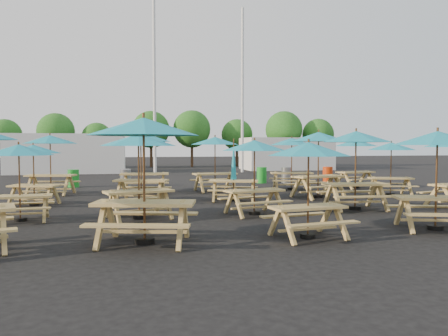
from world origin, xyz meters
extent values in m
plane|color=black|center=(0.00, 0.00, 0.00)|extent=(120.00, 120.00, 0.00)
cube|color=#A48549|center=(-6.44, -3.00, 0.66)|extent=(1.64, 0.76, 0.05)
cube|color=#A48549|center=(-6.39, -3.58, 0.40)|extent=(1.61, 0.37, 0.04)
cube|color=#A48549|center=(-6.49, -2.41, 0.40)|extent=(1.61, 0.37, 0.04)
cylinder|color=black|center=(-6.44, -3.00, 0.04)|extent=(0.32, 0.32, 0.09)
cylinder|color=brown|center=(-6.44, -3.00, 1.02)|extent=(0.04, 0.04, 2.04)
cone|color=teal|center=(-6.44, -3.00, 1.88)|extent=(1.94, 1.94, 0.28)
cube|color=#A48549|center=(-6.73, 0.16, 0.65)|extent=(1.70, 1.07, 0.05)
cube|color=#A48549|center=(-6.91, -0.40, 0.40)|extent=(1.58, 0.69, 0.04)
cube|color=#A48549|center=(-6.55, 0.71, 0.40)|extent=(1.58, 0.69, 0.04)
cylinder|color=black|center=(-6.73, 0.16, 0.04)|extent=(0.32, 0.32, 0.09)
cylinder|color=brown|center=(-6.73, 0.16, 1.01)|extent=(0.04, 0.04, 2.03)
cone|color=teal|center=(-6.73, 0.16, 1.87)|extent=(2.23, 2.23, 0.28)
cube|color=#A48549|center=(-6.75, 3.38, 0.78)|extent=(2.01, 1.13, 0.06)
cube|color=#A48549|center=(-6.90, 2.71, 0.47)|extent=(1.91, 0.66, 0.04)
cube|color=#A48549|center=(-6.60, 4.06, 0.47)|extent=(1.91, 0.66, 0.04)
cylinder|color=black|center=(-6.75, 3.38, 0.05)|extent=(0.38, 0.38, 0.11)
cylinder|color=brown|center=(-6.75, 3.38, 1.21)|extent=(0.05, 0.05, 2.42)
cone|color=teal|center=(-6.75, 3.38, 2.23)|extent=(2.53, 2.53, 0.34)
cube|color=#A48549|center=(-3.33, -6.33, 0.83)|extent=(2.14, 1.26, 0.07)
cube|color=#A48549|center=(-3.51, -7.05, 0.50)|extent=(2.02, 0.77, 0.04)
cube|color=#A48549|center=(-3.15, -5.62, 0.50)|extent=(2.02, 0.77, 0.04)
cylinder|color=black|center=(-3.33, -6.33, 0.06)|extent=(0.40, 0.40, 0.11)
cylinder|color=brown|center=(-3.33, -6.33, 1.29)|extent=(0.05, 0.05, 2.57)
cone|color=teal|center=(-3.33, -6.33, 2.37)|extent=(2.75, 2.75, 0.36)
cube|color=#A48549|center=(-3.38, -3.25, 0.75)|extent=(1.94, 1.21, 0.06)
cube|color=#A48549|center=(-3.18, -3.89, 0.45)|extent=(1.81, 0.77, 0.04)
cube|color=#A48549|center=(-3.57, -2.62, 0.45)|extent=(1.81, 0.77, 0.04)
cylinder|color=black|center=(-3.38, -3.25, 0.05)|extent=(0.36, 0.36, 0.10)
cylinder|color=brown|center=(-3.38, -3.25, 1.16)|extent=(0.04, 0.04, 2.32)
cone|color=teal|center=(-3.38, -3.25, 2.14)|extent=(2.55, 2.55, 0.32)
cube|color=#A48549|center=(-3.23, 0.29, 0.76)|extent=(1.97, 1.23, 0.06)
cube|color=#A48549|center=(-3.43, -0.36, 0.46)|extent=(1.84, 0.79, 0.04)
cube|color=#A48549|center=(-3.04, 0.93, 0.46)|extent=(1.84, 0.79, 0.04)
cylinder|color=black|center=(-3.23, 0.29, 0.05)|extent=(0.37, 0.37, 0.10)
cylinder|color=brown|center=(-3.23, 0.29, 1.18)|extent=(0.05, 0.05, 2.36)
cone|color=teal|center=(-3.23, 0.29, 2.17)|extent=(2.59, 2.59, 0.33)
cube|color=#A48549|center=(-3.03, 3.08, 0.81)|extent=(2.02, 0.91, 0.07)
cube|color=#A48549|center=(-3.08, 2.36, 0.49)|extent=(1.99, 0.42, 0.04)
cube|color=#A48549|center=(-2.98, 3.80, 0.49)|extent=(1.99, 0.42, 0.04)
cylinder|color=black|center=(-3.03, 3.08, 0.05)|extent=(0.39, 0.39, 0.11)
cylinder|color=brown|center=(-3.03, 3.08, 1.26)|extent=(0.05, 0.05, 2.52)
cone|color=teal|center=(-3.03, 3.08, 2.32)|extent=(2.37, 2.37, 0.35)
cube|color=#A48549|center=(0.12, -6.53, 0.67)|extent=(1.71, 0.87, 0.05)
cube|color=#A48549|center=(0.21, -7.12, 0.41)|extent=(1.65, 0.46, 0.04)
cube|color=#A48549|center=(0.03, -5.94, 0.41)|extent=(1.65, 0.46, 0.04)
cylinder|color=black|center=(0.12, -6.53, 0.05)|extent=(0.33, 0.33, 0.09)
cylinder|color=brown|center=(0.12, -6.53, 1.04)|extent=(0.04, 0.04, 2.08)
cone|color=teal|center=(0.12, -6.53, 1.92)|extent=(2.08, 2.08, 0.29)
cube|color=#A48549|center=(-0.12, -3.22, 0.70)|extent=(1.79, 1.00, 0.06)
cube|color=#A48549|center=(0.01, -3.82, 0.42)|extent=(1.70, 0.59, 0.04)
cube|color=#A48549|center=(-0.25, -2.61, 0.42)|extent=(1.70, 0.59, 0.04)
cylinder|color=black|center=(-0.12, -3.22, 0.05)|extent=(0.34, 0.34, 0.09)
cylinder|color=brown|center=(-0.12, -3.22, 1.08)|extent=(0.04, 0.04, 2.16)
cone|color=teal|center=(-0.12, -3.22, 1.99)|extent=(2.25, 2.25, 0.30)
cube|color=#A48549|center=(0.01, -0.09, 0.72)|extent=(1.86, 1.13, 0.06)
cube|color=#A48549|center=(-0.16, -0.70, 0.44)|extent=(1.74, 0.71, 0.04)
cube|color=#A48549|center=(0.19, 0.53, 0.44)|extent=(1.74, 0.71, 0.04)
cylinder|color=black|center=(0.01, -0.09, 0.05)|extent=(0.35, 0.35, 0.10)
cylinder|color=brown|center=(0.01, -0.09, 1.11)|extent=(0.04, 0.04, 2.23)
cone|color=teal|center=(0.01, -0.09, 1.50)|extent=(0.21, 0.21, 1.45)
cube|color=#A48549|center=(-0.03, 3.22, 0.76)|extent=(1.94, 0.98, 0.06)
cube|color=#A48549|center=(0.07, 2.54, 0.46)|extent=(1.88, 0.52, 0.04)
cube|color=#A48549|center=(-0.12, 3.89, 0.46)|extent=(1.88, 0.52, 0.04)
cylinder|color=black|center=(-0.03, 3.22, 0.05)|extent=(0.37, 0.37, 0.10)
cylinder|color=brown|center=(-0.03, 3.22, 1.19)|extent=(0.05, 0.05, 2.37)
cone|color=teal|center=(-0.03, 3.22, 2.19)|extent=(2.36, 2.36, 0.33)
cube|color=#A48549|center=(3.44, -6.29, 0.76)|extent=(1.97, 1.22, 0.06)
cube|color=#A48549|center=(3.24, -6.94, 0.46)|extent=(1.83, 0.78, 0.04)
cube|color=#A48549|center=(3.63, -5.65, 0.46)|extent=(1.83, 0.78, 0.04)
cylinder|color=black|center=(3.44, -6.29, 0.05)|extent=(0.37, 0.37, 0.10)
cylinder|color=brown|center=(3.44, -6.29, 1.17)|extent=(0.04, 0.04, 2.35)
cone|color=teal|center=(3.44, -6.29, 2.16)|extent=(2.57, 2.57, 0.33)
cube|color=#A48549|center=(3.21, -2.93, 0.79)|extent=(1.96, 0.85, 0.06)
cube|color=#A48549|center=(3.17, -3.63, 0.48)|extent=(1.93, 0.37, 0.04)
cube|color=#A48549|center=(3.25, -2.23, 0.48)|extent=(1.93, 0.37, 0.04)
cylinder|color=black|center=(3.21, -2.93, 0.05)|extent=(0.38, 0.38, 0.11)
cylinder|color=brown|center=(3.21, -2.93, 1.23)|extent=(0.05, 0.05, 2.45)
cone|color=teal|center=(3.21, -2.93, 2.26)|extent=(2.27, 2.27, 0.34)
cube|color=#A48549|center=(3.37, 0.16, 0.81)|extent=(2.10, 1.23, 0.07)
cube|color=#A48549|center=(3.55, -0.54, 0.49)|extent=(1.98, 0.76, 0.04)
cube|color=#A48549|center=(3.19, 0.86, 0.49)|extent=(1.98, 0.76, 0.04)
cylinder|color=black|center=(3.37, 0.16, 0.05)|extent=(0.39, 0.39, 0.11)
cylinder|color=brown|center=(3.37, 0.16, 1.26)|extent=(0.05, 0.05, 2.52)
cone|color=teal|center=(3.37, 0.16, 2.32)|extent=(2.69, 2.69, 0.35)
cube|color=#A48549|center=(3.45, 3.17, 0.75)|extent=(1.94, 1.07, 0.06)
cube|color=#A48549|center=(3.32, 2.52, 0.46)|extent=(1.85, 0.62, 0.04)
cube|color=#A48549|center=(3.59, 3.83, 0.46)|extent=(1.85, 0.62, 0.04)
cylinder|color=black|center=(3.45, 3.17, 0.05)|extent=(0.37, 0.37, 0.10)
cylinder|color=brown|center=(3.45, 3.17, 1.17)|extent=(0.04, 0.04, 2.34)
cone|color=teal|center=(3.45, 3.17, 2.16)|extent=(2.43, 2.43, 0.33)
cube|color=#A48549|center=(6.48, -2.53, 0.45)|extent=(1.79, 0.65, 0.04)
cube|color=#A48549|center=(6.54, 0.31, 0.68)|extent=(1.77, 1.01, 0.06)
cube|color=#A48549|center=(6.40, -0.29, 0.42)|extent=(1.67, 0.61, 0.04)
cube|color=#A48549|center=(6.68, 0.90, 0.42)|extent=(1.67, 0.61, 0.04)
cylinder|color=black|center=(6.54, 0.31, 0.05)|extent=(0.33, 0.33, 0.09)
cylinder|color=brown|center=(6.54, 0.31, 1.06)|extent=(0.04, 0.04, 2.12)
cone|color=teal|center=(6.54, 0.31, 1.96)|extent=(2.24, 2.24, 0.30)
cube|color=#A48549|center=(6.68, 3.34, 0.74)|extent=(1.90, 1.08, 0.06)
cube|color=#A48549|center=(6.83, 2.70, 0.45)|extent=(1.80, 0.64, 0.04)
cube|color=#A48549|center=(6.54, 3.99, 0.45)|extent=(1.80, 0.64, 0.04)
cylinder|color=black|center=(6.68, 3.34, 0.05)|extent=(0.36, 0.36, 0.10)
cylinder|color=brown|center=(6.68, 3.34, 1.15)|extent=(0.04, 0.04, 2.29)
cone|color=teal|center=(6.68, 3.34, 2.11)|extent=(2.40, 2.40, 0.32)
cylinder|color=#1B9826|center=(-6.26, 6.50, 0.42)|extent=(0.52, 0.52, 0.84)
cylinder|color=gray|center=(-3.84, 6.31, 0.42)|extent=(0.52, 0.52, 0.84)
cylinder|color=#1B9826|center=(3.18, 6.81, 0.42)|extent=(0.52, 0.52, 0.84)
cylinder|color=gray|center=(4.44, 6.51, 0.42)|extent=(0.52, 0.52, 0.84)
cylinder|color=red|center=(6.77, 6.47, 0.42)|extent=(0.52, 0.52, 0.84)
cylinder|color=silver|center=(-2.00, 14.00, 6.00)|extent=(0.20, 0.20, 12.00)
cylinder|color=silver|center=(4.50, 16.00, 6.00)|extent=(0.20, 0.20, 12.00)
cube|color=silver|center=(-8.00, 18.00, 1.40)|extent=(8.00, 4.00, 2.80)
cube|color=silver|center=(9.00, 19.00, 1.30)|extent=(7.00, 4.00, 2.60)
cylinder|color=#382314|center=(-14.07, 25.25, 0.96)|extent=(0.24, 0.24, 1.92)
sphere|color=#1E5919|center=(-14.07, 25.25, 2.84)|extent=(2.80, 2.80, 2.80)
cylinder|color=#382314|center=(-9.74, 23.90, 1.07)|extent=(0.24, 0.24, 2.14)
sphere|color=#1E5919|center=(-9.74, 23.90, 3.16)|extent=(3.11, 3.11, 3.11)
cylinder|color=#382314|center=(-6.39, 23.65, 0.89)|extent=(0.24, 0.24, 1.78)
sphere|color=#1E5919|center=(-6.39, 23.65, 2.63)|extent=(2.59, 2.59, 2.59)
cylinder|color=#382314|center=(-1.75, 24.72, 1.16)|extent=(0.24, 0.24, 2.31)
sphere|color=#1E5919|center=(-1.75, 24.72, 3.41)|extent=(3.36, 3.36, 3.36)
cylinder|color=#382314|center=(1.90, 24.26, 1.17)|extent=(0.24, 0.24, 2.35)
sphere|color=#1E5919|center=(1.90, 24.26, 3.47)|extent=(3.41, 3.41, 3.41)
cylinder|color=#382314|center=(6.22, 24.67, 1.01)|extent=(0.24, 0.24, 2.02)
sphere|color=#1E5919|center=(6.22, 24.67, 2.98)|extent=(2.94, 2.94, 2.94)
cylinder|color=#382314|center=(10.23, 22.90, 1.16)|extent=(0.24, 0.24, 2.32)
sphere|color=#1E5919|center=(10.23, 22.90, 3.43)|extent=(3.38, 3.38, 3.38)
cylinder|color=#382314|center=(13.63, 22.92, 1.02)|extent=(0.24, 0.24, 2.03)
sphere|color=#1E5919|center=(13.63, 22.92, 3.00)|extent=(2.95, 2.95, 2.95)
camera|label=1|loc=(-3.60, -15.23, 2.00)|focal=35.00mm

